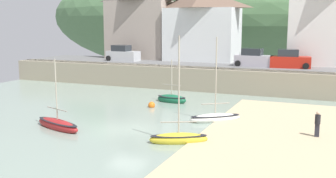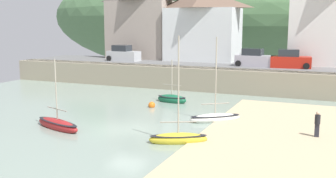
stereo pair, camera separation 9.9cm
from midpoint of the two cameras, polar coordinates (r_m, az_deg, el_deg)
The scene contains 14 objects.
quay_seawall at distance 43.22m, azimuth 5.42°, elevation 1.68°, with size 48.00×9.40×2.40m.
hillside_backdrop at distance 80.67m, azimuth 9.97°, elevation 10.09°, with size 80.00×44.00×23.58m.
waterfront_building_left at distance 54.39m, azimuth -3.90°, elevation 9.60°, with size 8.58×4.97×9.69m.
waterfront_building_centre at distance 51.04m, azimuth 5.04°, elevation 9.06°, with size 8.99×5.88×8.75m.
waterfront_building_right at distance 48.57m, azimuth 21.77°, elevation 9.49°, with size 8.08×5.73×10.55m.
sailboat_white_hull at distance 24.35m, azimuth 1.58°, elevation -6.94°, with size 3.58×2.42×6.60m.
sailboat_blue_trim at distance 36.50m, azimuth 0.63°, elevation -1.41°, with size 2.99×1.52×4.06m.
motorboat_with_cabin at distance 29.71m, azimuth 6.78°, elevation -4.03°, with size 3.73×3.19×6.32m.
sailboat_tall_mast at distance 28.53m, azimuth -15.27°, elevation -4.86°, with size 4.48×2.34×4.94m.
parked_car_near_slipway at distance 50.64m, azimuth -6.30°, elevation 4.91°, with size 4.20×1.97×1.95m.
parked_car_by_wall at distance 45.01m, azimuth 12.19°, elevation 4.19°, with size 4.21×1.99×1.95m.
parked_car_end_of_row at distance 44.47m, azimuth 16.97°, elevation 3.93°, with size 4.27×2.17×1.95m.
person_on_slipway at distance 26.76m, azimuth 20.48°, elevation -4.53°, with size 0.34×0.34×1.62m.
mooring_buoy at distance 34.37m, azimuth -2.24°, elevation -2.29°, with size 0.59×0.59×0.59m.
Camera 2 is at (12.91, -23.33, 7.18)m, focal length 43.06 mm.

